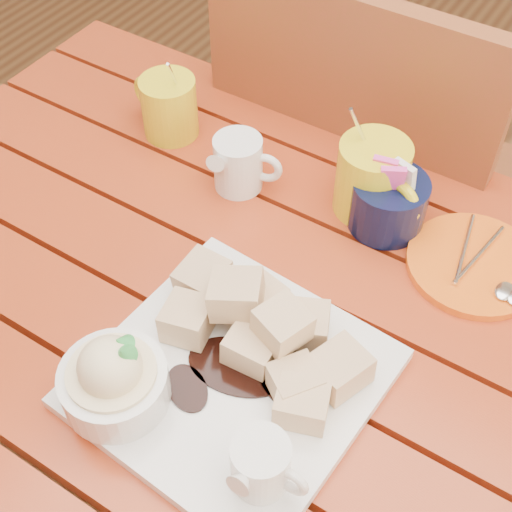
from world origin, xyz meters
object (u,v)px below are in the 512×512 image
Objects in this scene: coffee_mug_left at (168,105)px; coffee_mug_right at (373,178)px; orange_saucer at (475,265)px; table at (258,362)px; dessert_plate at (210,371)px; chair_far at (363,183)px.

coffee_mug_right is (0.33, 0.01, 0.01)m from coffee_mug_left.
orange_saucer is (0.16, -0.02, -0.05)m from coffee_mug_right.
table is at bearing -132.86° from orange_saucer.
dessert_plate is at bearing -36.90° from coffee_mug_left.
coffee_mug_right is at bearing 171.42° from orange_saucer.
coffee_mug_right reaches higher than table.
table is 6.99× the size of orange_saucer.
coffee_mug_right is (0.02, 0.35, 0.02)m from dessert_plate.
coffee_mug_right is 0.17m from orange_saucer.
chair_far is at bearing 60.53° from coffee_mug_left.
coffee_mug_left is 0.49m from orange_saucer.
dessert_plate is at bearing -71.90° from coffee_mug_right.
table is 0.18m from dessert_plate.
dessert_plate is 1.82× the size of orange_saucer.
orange_saucer is 0.18× the size of chair_far.
coffee_mug_left reaches higher than orange_saucer.
chair_far reaches higher than table.
coffee_mug_left is at bearing -155.97° from coffee_mug_right.
coffee_mug_right is at bearing 12.76° from coffee_mug_left.
orange_saucer is 0.44m from chair_far.
dessert_plate reaches higher than orange_saucer.
table is 7.55× the size of coffee_mug_right.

